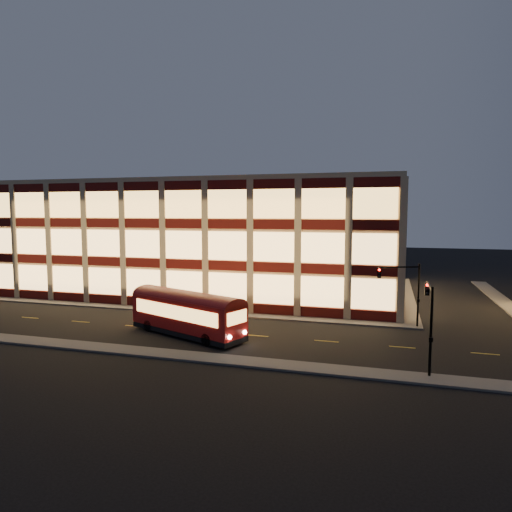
% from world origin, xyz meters
% --- Properties ---
extents(ground, '(200.00, 200.00, 0.00)m').
position_xyz_m(ground, '(0.00, 0.00, 0.00)').
color(ground, black).
rests_on(ground, ground).
extents(sidewalk_office_south, '(54.00, 2.00, 0.15)m').
position_xyz_m(sidewalk_office_south, '(-3.00, 1.00, 0.07)').
color(sidewalk_office_south, '#514F4C').
rests_on(sidewalk_office_south, ground).
extents(sidewalk_office_east, '(2.00, 30.00, 0.15)m').
position_xyz_m(sidewalk_office_east, '(23.00, 17.00, 0.07)').
color(sidewalk_office_east, '#514F4C').
rests_on(sidewalk_office_east, ground).
extents(sidewalk_tower_west, '(2.00, 30.00, 0.15)m').
position_xyz_m(sidewalk_tower_west, '(34.00, 17.00, 0.07)').
color(sidewalk_tower_west, '#514F4C').
rests_on(sidewalk_tower_west, ground).
extents(sidewalk_near, '(100.00, 2.00, 0.15)m').
position_xyz_m(sidewalk_near, '(0.00, -13.00, 0.07)').
color(sidewalk_near, '#514F4C').
rests_on(sidewalk_near, ground).
extents(office_building, '(50.45, 30.45, 14.50)m').
position_xyz_m(office_building, '(-2.91, 16.91, 7.25)').
color(office_building, tan).
rests_on(office_building, ground).
extents(traffic_signal_far, '(3.79, 1.87, 6.00)m').
position_xyz_m(traffic_signal_far, '(22.21, 0.24, 4.11)').
color(traffic_signal_far, black).
rests_on(traffic_signal_far, ground).
extents(traffic_signal_near, '(0.32, 4.45, 6.00)m').
position_xyz_m(traffic_signal_near, '(23.50, -11.03, 4.13)').
color(traffic_signal_near, black).
rests_on(traffic_signal_near, ground).
extents(trolley_bus, '(11.70, 7.00, 3.88)m').
position_xyz_m(trolley_bus, '(4.08, -7.49, 2.15)').
color(trolley_bus, '#910807').
rests_on(trolley_bus, ground).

